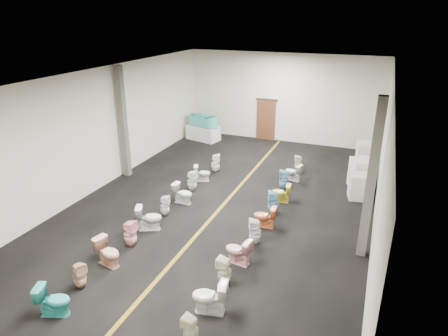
{
  "coord_description": "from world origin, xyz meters",
  "views": [
    {
      "loc": [
        4.71,
        -11.87,
        6.42
      ],
      "look_at": [
        -0.41,
        1.0,
        0.94
      ],
      "focal_mm": 32.0,
      "sensor_mm": 36.0,
      "label": 1
    }
  ],
  "objects_px": {
    "toilet_left_6": "(183,193)",
    "toilet_right_8": "(284,180)",
    "toilet_right_1": "(210,297)",
    "toilet_left_1": "(80,275)",
    "toilet_left_5": "(165,206)",
    "toilet_right_3": "(238,251)",
    "display_table": "(203,133)",
    "toilet_right_0": "(191,331)",
    "toilet_right_7": "(281,193)",
    "toilet_left_9": "(215,163)",
    "appliance_crate_a": "(360,186)",
    "bathtub": "(203,120)",
    "toilet_left_7": "(192,181)",
    "toilet_right_6": "(274,202)",
    "toilet_left_2": "(108,252)",
    "toilet_left_4": "(149,218)",
    "toilet_left_0": "(54,300)",
    "toilet_right_9": "(293,172)",
    "toilet_right_4": "(255,231)",
    "toilet_left_3": "(130,234)",
    "toilet_right_10": "(298,163)",
    "appliance_crate_c": "(364,166)",
    "toilet_right_5": "(265,217)",
    "appliance_crate_b": "(362,174)",
    "toilet_right_2": "(224,271)",
    "appliance_crate_d": "(366,154)",
    "toilet_left_8": "(202,173)"
  },
  "relations": [
    {
      "from": "toilet_right_4",
      "to": "toilet_right_1",
      "type": "bearing_deg",
      "value": -24.5
    },
    {
      "from": "toilet_left_9",
      "to": "toilet_right_3",
      "type": "bearing_deg",
      "value": -172.33
    },
    {
      "from": "toilet_right_4",
      "to": "toilet_right_7",
      "type": "bearing_deg",
      "value": 156.31
    },
    {
      "from": "toilet_left_7",
      "to": "toilet_right_0",
      "type": "relative_size",
      "value": 1.16
    },
    {
      "from": "toilet_left_7",
      "to": "toilet_right_4",
      "type": "distance_m",
      "value": 4.28
    },
    {
      "from": "toilet_left_0",
      "to": "appliance_crate_c",
      "type": "bearing_deg",
      "value": -47.23
    },
    {
      "from": "appliance_crate_d",
      "to": "toilet_right_1",
      "type": "height_order",
      "value": "appliance_crate_d"
    },
    {
      "from": "toilet_left_9",
      "to": "appliance_crate_a",
      "type": "bearing_deg",
      "value": -114.39
    },
    {
      "from": "appliance_crate_d",
      "to": "toilet_right_1",
      "type": "bearing_deg",
      "value": -103.76
    },
    {
      "from": "toilet_left_5",
      "to": "toilet_right_3",
      "type": "relative_size",
      "value": 0.95
    },
    {
      "from": "appliance_crate_c",
      "to": "toilet_left_3",
      "type": "distance_m",
      "value": 10.11
    },
    {
      "from": "toilet_left_7",
      "to": "toilet_right_2",
      "type": "height_order",
      "value": "toilet_left_7"
    },
    {
      "from": "toilet_right_9",
      "to": "toilet_right_4",
      "type": "bearing_deg",
      "value": 13.87
    },
    {
      "from": "toilet_right_0",
      "to": "toilet_right_3",
      "type": "relative_size",
      "value": 0.92
    },
    {
      "from": "toilet_right_2",
      "to": "toilet_right_3",
      "type": "distance_m",
      "value": 0.98
    },
    {
      "from": "toilet_left_5",
      "to": "toilet_left_7",
      "type": "distance_m",
      "value": 2.13
    },
    {
      "from": "appliance_crate_b",
      "to": "toilet_left_3",
      "type": "relative_size",
      "value": 1.38
    },
    {
      "from": "appliance_crate_a",
      "to": "toilet_right_0",
      "type": "xyz_separation_m",
      "value": [
        -2.66,
        -8.48,
        -0.12
      ]
    },
    {
      "from": "toilet_right_6",
      "to": "toilet_right_8",
      "type": "distance_m",
      "value": 2.09
    },
    {
      "from": "toilet_right_2",
      "to": "toilet_left_2",
      "type": "bearing_deg",
      "value": -80.69
    },
    {
      "from": "toilet_left_6",
      "to": "toilet_left_1",
      "type": "bearing_deg",
      "value": 179.85
    },
    {
      "from": "toilet_left_6",
      "to": "toilet_right_8",
      "type": "distance_m",
      "value": 3.94
    },
    {
      "from": "toilet_left_5",
      "to": "toilet_right_6",
      "type": "distance_m",
      "value": 3.65
    },
    {
      "from": "toilet_right_1",
      "to": "toilet_left_1",
      "type": "bearing_deg",
      "value": -94.53
    },
    {
      "from": "toilet_right_10",
      "to": "toilet_right_3",
      "type": "bearing_deg",
      "value": -19.05
    },
    {
      "from": "toilet_left_3",
      "to": "toilet_right_1",
      "type": "bearing_deg",
      "value": -113.45
    },
    {
      "from": "display_table",
      "to": "toilet_left_2",
      "type": "relative_size",
      "value": 2.21
    },
    {
      "from": "display_table",
      "to": "toilet_right_10",
      "type": "height_order",
      "value": "display_table"
    },
    {
      "from": "bathtub",
      "to": "toilet_left_7",
      "type": "distance_m",
      "value": 6.5
    },
    {
      "from": "display_table",
      "to": "toilet_left_8",
      "type": "height_order",
      "value": "display_table"
    },
    {
      "from": "appliance_crate_a",
      "to": "display_table",
      "type": "bearing_deg",
      "value": 152.01
    },
    {
      "from": "toilet_left_3",
      "to": "toilet_right_0",
      "type": "bearing_deg",
      "value": -125.54
    },
    {
      "from": "toilet_left_2",
      "to": "toilet_right_8",
      "type": "xyz_separation_m",
      "value": [
        3.2,
        6.56,
        0.0
      ]
    },
    {
      "from": "toilet_right_0",
      "to": "toilet_right_7",
      "type": "relative_size",
      "value": 1.01
    },
    {
      "from": "toilet_left_4",
      "to": "toilet_left_3",
      "type": "bearing_deg",
      "value": 156.08
    },
    {
      "from": "toilet_right_6",
      "to": "toilet_left_2",
      "type": "bearing_deg",
      "value": -55.98
    },
    {
      "from": "toilet_right_7",
      "to": "toilet_left_7",
      "type": "bearing_deg",
      "value": -91.23
    },
    {
      "from": "toilet_left_1",
      "to": "toilet_right_6",
      "type": "relative_size",
      "value": 0.86
    },
    {
      "from": "toilet_left_4",
      "to": "toilet_left_0",
      "type": "bearing_deg",
      "value": 156.1
    },
    {
      "from": "appliance_crate_a",
      "to": "toilet_right_3",
      "type": "height_order",
      "value": "appliance_crate_a"
    },
    {
      "from": "toilet_left_3",
      "to": "toilet_right_9",
      "type": "relative_size",
      "value": 1.17
    },
    {
      "from": "display_table",
      "to": "toilet_right_0",
      "type": "relative_size",
      "value": 2.47
    },
    {
      "from": "toilet_right_2",
      "to": "toilet_right_8",
      "type": "relative_size",
      "value": 0.99
    },
    {
      "from": "toilet_left_6",
      "to": "toilet_right_8",
      "type": "height_order",
      "value": "toilet_right_8"
    },
    {
      "from": "appliance_crate_b",
      "to": "toilet_right_7",
      "type": "xyz_separation_m",
      "value": [
        -2.58,
        -2.36,
        -0.23
      ]
    },
    {
      "from": "toilet_left_0",
      "to": "toilet_left_3",
      "type": "xyz_separation_m",
      "value": [
        -0.02,
        3.02,
        0.03
      ]
    },
    {
      "from": "appliance_crate_c",
      "to": "toilet_right_5",
      "type": "distance_m",
      "value": 6.25
    },
    {
      "from": "toilet_left_4",
      "to": "toilet_left_9",
      "type": "distance_m",
      "value": 5.18
    },
    {
      "from": "toilet_right_7",
      "to": "toilet_right_4",
      "type": "bearing_deg",
      "value": -7.05
    },
    {
      "from": "toilet_left_2",
      "to": "toilet_right_10",
      "type": "bearing_deg",
      "value": -8.1
    }
  ]
}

